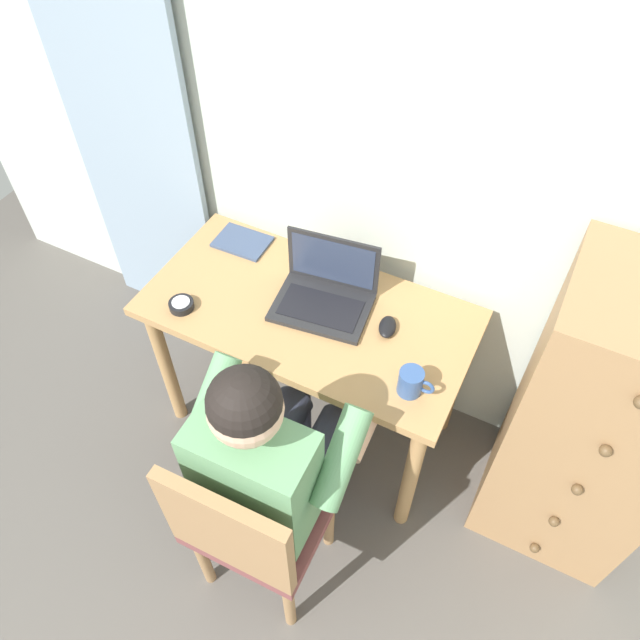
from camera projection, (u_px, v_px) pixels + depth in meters
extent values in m
cube|color=silver|center=(482.00, 169.00, 1.89)|extent=(4.80, 0.05, 2.50)
cube|color=#8EA3B7|center=(123.00, 108.00, 2.36)|extent=(0.63, 0.03, 2.25)
cube|color=tan|center=(308.00, 313.00, 2.20)|extent=(1.19, 0.60, 0.03)
cylinder|color=tan|center=(166.00, 367.00, 2.50)|extent=(0.06, 0.06, 0.71)
cylinder|color=tan|center=(410.00, 477.00, 2.18)|extent=(0.06, 0.06, 0.71)
cylinder|color=tan|center=(230.00, 291.00, 2.78)|extent=(0.06, 0.06, 0.71)
cylinder|color=tan|center=(455.00, 379.00, 2.46)|extent=(0.06, 0.06, 0.71)
cube|color=#9E754C|center=(593.00, 426.00, 2.02)|extent=(0.51, 0.47, 1.23)
sphere|color=brown|center=(535.00, 548.00, 2.25)|extent=(0.04, 0.04, 0.04)
sphere|color=brown|center=(554.00, 521.00, 2.06)|extent=(0.04, 0.04, 0.04)
sphere|color=brown|center=(577.00, 490.00, 1.88)|extent=(0.04, 0.04, 0.04)
sphere|color=brown|center=(606.00, 451.00, 1.69)|extent=(0.04, 0.04, 0.04)
cube|color=brown|center=(263.00, 512.00, 2.02)|extent=(0.43, 0.41, 0.05)
cube|color=#9E754C|center=(226.00, 534.00, 1.74)|extent=(0.42, 0.05, 0.42)
cylinder|color=#9E754C|center=(329.00, 519.00, 2.24)|extent=(0.04, 0.04, 0.41)
cylinder|color=#9E754C|center=(249.00, 482.00, 2.33)|extent=(0.04, 0.04, 0.41)
cylinder|color=#9E754C|center=(289.00, 603.00, 2.05)|extent=(0.04, 0.04, 0.41)
cylinder|color=#9E754C|center=(203.00, 558.00, 2.15)|extent=(0.04, 0.04, 0.41)
cylinder|color=#33384C|center=(316.00, 462.00, 2.09)|extent=(0.15, 0.40, 0.14)
cylinder|color=#33384C|center=(270.00, 442.00, 2.14)|extent=(0.15, 0.40, 0.14)
cylinder|color=#33384C|center=(339.00, 449.00, 2.39)|extent=(0.11, 0.11, 0.48)
cylinder|color=#33384C|center=(298.00, 432.00, 2.44)|extent=(0.11, 0.11, 0.48)
cube|color=#609366|center=(255.00, 477.00, 1.80)|extent=(0.37, 0.21, 0.46)
cylinder|color=#609366|center=(341.00, 457.00, 1.76)|extent=(0.10, 0.30, 0.25)
cylinder|color=#609366|center=(211.00, 401.00, 1.88)|extent=(0.10, 0.30, 0.25)
cylinder|color=#DBAD8E|center=(366.00, 422.00, 1.95)|extent=(0.08, 0.27, 0.11)
cylinder|color=#DBAD8E|center=(247.00, 374.00, 2.08)|extent=(0.08, 0.27, 0.11)
sphere|color=#DBAD8E|center=(245.00, 409.00, 1.54)|extent=(0.20, 0.20, 0.20)
sphere|color=black|center=(244.00, 403.00, 1.51)|extent=(0.20, 0.20, 0.20)
cube|color=#232326|center=(322.00, 307.00, 2.18)|extent=(0.37, 0.28, 0.02)
cube|color=black|center=(321.00, 307.00, 2.17)|extent=(0.30, 0.19, 0.00)
cube|color=#232326|center=(333.00, 261.00, 2.17)|extent=(0.34, 0.06, 0.22)
cube|color=#2D3851|center=(333.00, 262.00, 2.17)|extent=(0.30, 0.04, 0.18)
ellipsoid|color=black|center=(387.00, 327.00, 2.12)|extent=(0.08, 0.11, 0.03)
cylinder|color=black|center=(181.00, 305.00, 2.18)|extent=(0.09, 0.09, 0.03)
cylinder|color=silver|center=(181.00, 302.00, 2.17)|extent=(0.06, 0.06, 0.00)
cube|color=#3D4C6B|center=(242.00, 242.00, 2.41)|extent=(0.21, 0.16, 0.01)
cylinder|color=#33518C|center=(410.00, 382.00, 1.93)|extent=(0.08, 0.08, 0.09)
torus|color=#33518C|center=(426.00, 387.00, 1.91)|extent=(0.06, 0.01, 0.06)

